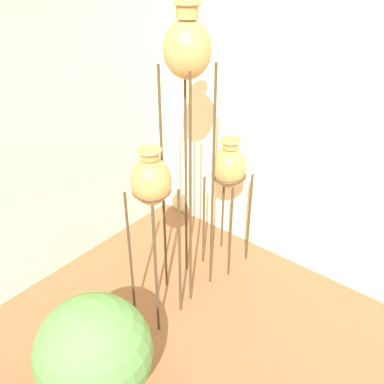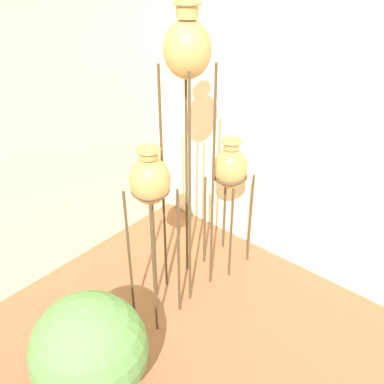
{
  "view_description": "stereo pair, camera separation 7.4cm",
  "coord_description": "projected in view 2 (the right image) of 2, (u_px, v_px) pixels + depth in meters",
  "views": [
    {
      "loc": [
        -0.87,
        -0.71,
        2.54
      ],
      "look_at": [
        1.27,
        1.05,
        0.87
      ],
      "focal_mm": 42.0,
      "sensor_mm": 36.0,
      "label": 1
    },
    {
      "loc": [
        -0.82,
        -0.77,
        2.54
      ],
      "look_at": [
        1.27,
        1.05,
        0.87
      ],
      "focal_mm": 42.0,
      "sensor_mm": 36.0,
      "label": 2
    }
  ],
  "objects": [
    {
      "name": "vase_stand_short",
      "position": [
        230.0,
        170.0,
        3.47
      ],
      "size": [
        0.29,
        0.29,
        1.15
      ],
      "color": "#473823",
      "rests_on": "ground_plane"
    },
    {
      "name": "vase_stand_tall",
      "position": [
        187.0,
        60.0,
        2.75
      ],
      "size": [
        0.3,
        0.3,
        2.15
      ],
      "color": "#473823",
      "rests_on": "ground_plane"
    },
    {
      "name": "vase_stand_medium",
      "position": [
        150.0,
        185.0,
        2.85
      ],
      "size": [
        0.26,
        0.26,
        1.37
      ],
      "color": "#473823",
      "rests_on": "ground_plane"
    },
    {
      "name": "potted_plant",
      "position": [
        90.0,
        353.0,
        2.56
      ],
      "size": [
        0.67,
        0.67,
        0.79
      ],
      "color": "brown",
      "rests_on": "ground_plane"
    }
  ]
}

